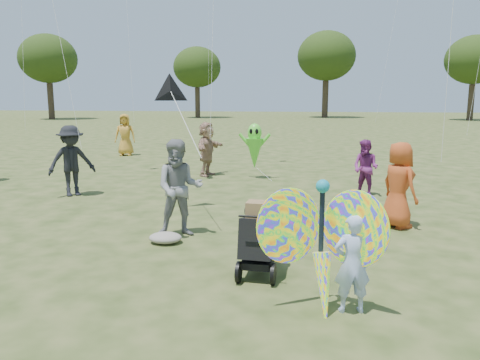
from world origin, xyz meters
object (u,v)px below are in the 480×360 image
object	(u,v)px
butterfly_kite	(322,246)
alien_kite	(255,148)
crowd_a	(399,185)
crowd_g	(125,135)
child_girl	(352,264)
crowd_b	(71,161)
adult_man	(179,188)
jogging_stroller	(260,232)
crowd_e	(366,168)
crowd_d	(207,149)

from	to	relation	value
butterfly_kite	alien_kite	distance (m)	9.37
crowd_a	crowd_g	xyz separation A→B (m)	(-9.96, 10.16, 0.07)
child_girl	crowd_b	xyz separation A→B (m)	(-6.70, 5.71, 0.31)
crowd_b	butterfly_kite	size ratio (longest dim) A/B	1.02
crowd_g	crowd_b	bearing A→B (deg)	-87.68
adult_man	crowd_b	xyz separation A→B (m)	(-3.79, 3.00, 0.02)
crowd_b	crowd_g	distance (m)	8.68
crowd_b	jogging_stroller	world-z (taller)	crowd_b
crowd_g	alien_kite	xyz separation A→B (m)	(6.43, -5.02, 0.05)
crowd_b	adult_man	bearing A→B (deg)	-80.46
adult_man	crowd_g	bearing A→B (deg)	102.82
child_girl	crowd_e	xyz separation A→B (m)	(0.81, 6.96, 0.13)
crowd_d	crowd_g	world-z (taller)	crowd_g
crowd_g	jogging_stroller	bearing A→B (deg)	-71.63
child_girl	butterfly_kite	bearing A→B (deg)	-6.42
adult_man	crowd_d	world-z (taller)	adult_man
crowd_a	jogging_stroller	world-z (taller)	crowd_a
crowd_d	crowd_e	world-z (taller)	crowd_d
jogging_stroller	alien_kite	xyz separation A→B (m)	(-1.15, 8.04, 0.36)
crowd_d	adult_man	bearing A→B (deg)	-160.24
crowd_b	crowd_a	bearing A→B (deg)	-54.60
butterfly_kite	alien_kite	bearing A→B (deg)	102.49
crowd_a	crowd_g	bearing A→B (deg)	10.13
crowd_a	crowd_d	size ratio (longest dim) A/B	0.96
adult_man	jogging_stroller	xyz separation A→B (m)	(1.68, -1.64, -0.28)
crowd_g	butterfly_kite	bearing A→B (deg)	-70.92
alien_kite	crowd_d	bearing A→B (deg)	169.43
crowd_g	alien_kite	size ratio (longest dim) A/B	1.05
crowd_a	alien_kite	size ratio (longest dim) A/B	0.97
crowd_e	jogging_stroller	bearing A→B (deg)	-73.18
crowd_d	crowd_g	bearing A→B (deg)	56.28
adult_man	butterfly_kite	size ratio (longest dim) A/B	0.99
adult_man	jogging_stroller	world-z (taller)	adult_man
crowd_g	butterfly_kite	xyz separation A→B (m)	(8.45, -14.16, -0.10)
child_girl	jogging_stroller	xyz separation A→B (m)	(-1.23, 1.06, 0.01)
butterfly_kite	jogging_stroller	bearing A→B (deg)	128.52
child_girl	butterfly_kite	distance (m)	0.41
adult_man	alien_kite	size ratio (longest dim) A/B	1.03
butterfly_kite	alien_kite	world-z (taller)	alien_kite
crowd_b	jogging_stroller	size ratio (longest dim) A/B	1.68
adult_man	crowd_d	distance (m)	6.79
child_girl	crowd_a	xyz separation A→B (m)	(1.15, 3.96, 0.24)
crowd_e	jogging_stroller	xyz separation A→B (m)	(-2.04, -5.89, -0.12)
crowd_b	alien_kite	xyz separation A→B (m)	(4.32, 3.40, 0.05)
crowd_e	butterfly_kite	world-z (taller)	butterfly_kite
alien_kite	crowd_e	bearing A→B (deg)	-33.98
crowd_a	crowd_b	bearing A→B (deg)	43.17
crowd_d	jogging_stroller	world-z (taller)	crowd_d
child_girl	crowd_d	bearing A→B (deg)	-79.10
adult_man	child_girl	bearing A→B (deg)	-57.40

